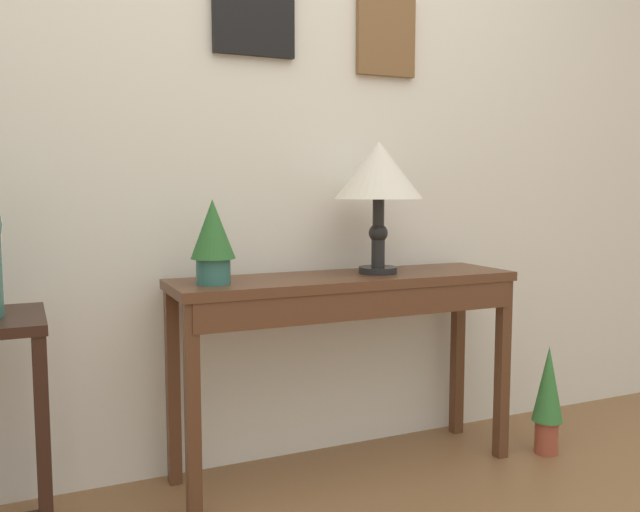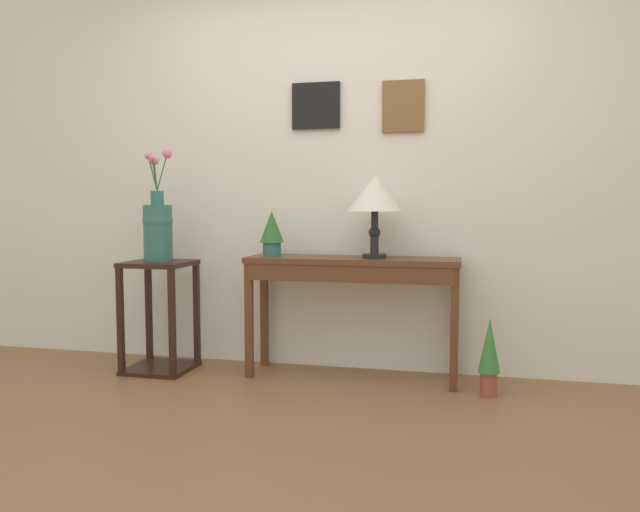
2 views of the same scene
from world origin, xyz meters
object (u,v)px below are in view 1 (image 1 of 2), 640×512
console_table (349,306)px  table_lamp (379,175)px  potted_plant_on_console (213,238)px  potted_plant_floor (548,395)px

console_table → table_lamp: size_ratio=2.63×
console_table → potted_plant_on_console: potted_plant_on_console is taller
console_table → potted_plant_floor: 0.92m
table_lamp → potted_plant_floor: bearing=-16.2°
console_table → potted_plant_floor: (0.81, -0.17, -0.40)m
potted_plant_on_console → potted_plant_floor: potted_plant_on_console is taller
potted_plant_on_console → potted_plant_floor: bearing=-7.6°
console_table → potted_plant_on_console: (-0.51, 0.00, 0.27)m
console_table → potted_plant_on_console: bearing=179.8°
potted_plant_floor → console_table: bearing=167.9°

